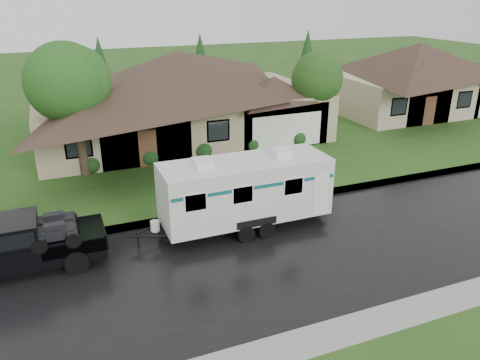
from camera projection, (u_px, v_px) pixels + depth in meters
name	position (u px, v px, depth m)	size (l,w,h in m)	color
ground	(226.00, 237.00, 18.96)	(140.00, 140.00, 0.00)	#244C18
road	(245.00, 262.00, 17.24)	(140.00, 8.00, 0.01)	black
curb	(208.00, 213.00, 20.86)	(140.00, 0.50, 0.15)	gray
lawn	(149.00, 136.00, 31.82)	(140.00, 26.00, 0.15)	#244C18
house_main	(184.00, 85.00, 30.29)	(19.44, 10.80, 6.90)	tan
house_neighbor	(422.00, 70.00, 37.76)	(15.12, 9.72, 6.45)	#BBAD8B
tree_left_green	(73.00, 84.00, 23.16)	(4.21, 4.21, 6.97)	#382B1E
tree_right_green	(320.00, 80.00, 29.34)	(3.43, 3.43, 5.68)	#382B1E
shrub_row	(202.00, 149.00, 27.40)	(13.60, 1.00, 1.00)	#143814
pickup_truck	(13.00, 244.00, 16.33)	(5.92, 2.25, 1.97)	black
travel_trailer	(245.00, 189.00, 19.13)	(7.30, 2.57, 3.28)	silver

